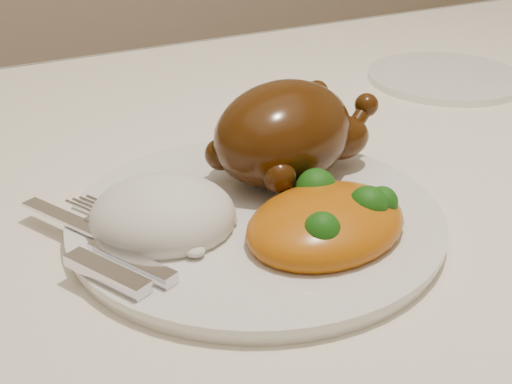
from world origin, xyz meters
name	(u,v)px	position (x,y,z in m)	size (l,w,h in m)	color
dining_table	(375,262)	(0.00, 0.00, 0.67)	(1.60, 0.90, 0.76)	brown
tablecloth	(380,200)	(0.00, 0.00, 0.74)	(1.73, 1.03, 0.18)	white
dinner_plate	(256,220)	(-0.16, -0.04, 0.77)	(0.31, 0.31, 0.01)	white
side_plate	(446,77)	(0.24, 0.19, 0.77)	(0.20, 0.20, 0.01)	white
roast_chicken	(286,132)	(-0.10, 0.02, 0.82)	(0.19, 0.15, 0.09)	#442107
rice_mound	(163,216)	(-0.23, -0.02, 0.79)	(0.15, 0.14, 0.06)	white
mac_and_cheese	(331,219)	(-0.12, -0.09, 0.79)	(0.16, 0.13, 0.05)	#BC620C
cutlery	(108,251)	(-0.28, -0.04, 0.79)	(0.08, 0.18, 0.01)	silver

